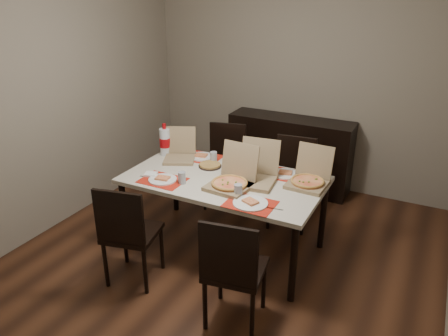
# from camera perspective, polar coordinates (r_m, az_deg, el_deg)

# --- Properties ---
(ground) EXTENTS (3.80, 4.00, 0.02)m
(ground) POSITION_cam_1_polar(r_m,az_deg,el_deg) (4.23, 0.05, -11.79)
(ground) COLOR #472616
(ground) RESTS_ON ground
(room_walls) EXTENTS (3.84, 4.02, 2.62)m
(room_walls) POSITION_cam_1_polar(r_m,az_deg,el_deg) (3.91, 3.02, 13.16)
(room_walls) COLOR gray
(room_walls) RESTS_ON ground
(sideboard) EXTENTS (1.50, 0.40, 0.90)m
(sideboard) POSITION_cam_1_polar(r_m,az_deg,el_deg) (5.48, 8.54, 1.94)
(sideboard) COLOR black
(sideboard) RESTS_ON ground
(dining_table) EXTENTS (1.80, 1.00, 0.75)m
(dining_table) POSITION_cam_1_polar(r_m,az_deg,el_deg) (4.04, 0.00, -2.17)
(dining_table) COLOR beige
(dining_table) RESTS_ON ground
(chair_near_left) EXTENTS (0.50, 0.50, 0.93)m
(chair_near_left) POSITION_cam_1_polar(r_m,az_deg,el_deg) (3.74, -12.45, -8.04)
(chair_near_left) COLOR black
(chair_near_left) RESTS_ON ground
(chair_near_right) EXTENTS (0.48, 0.48, 0.93)m
(chair_near_right) POSITION_cam_1_polar(r_m,az_deg,el_deg) (3.23, 1.16, -12.96)
(chair_near_right) COLOR black
(chair_near_right) RESTS_ON ground
(chair_far_left) EXTENTS (0.51, 0.51, 0.93)m
(chair_far_left) POSITION_cam_1_polar(r_m,az_deg,el_deg) (5.01, 0.18, 0.89)
(chair_far_left) COLOR black
(chair_far_left) RESTS_ON ground
(chair_far_right) EXTENTS (0.46, 0.46, 0.93)m
(chair_far_right) POSITION_cam_1_polar(r_m,az_deg,el_deg) (4.65, 8.93, -1.24)
(chair_far_right) COLOR black
(chair_far_right) RESTS_ON ground
(setting_near_left) EXTENTS (0.47, 0.30, 0.11)m
(setting_near_left) POSITION_cam_1_polar(r_m,az_deg,el_deg) (3.98, -7.59, -1.38)
(setting_near_left) COLOR red
(setting_near_left) RESTS_ON dining_table
(setting_near_right) EXTENTS (0.47, 0.30, 0.11)m
(setting_near_right) POSITION_cam_1_polar(r_m,az_deg,el_deg) (3.58, 3.07, -4.20)
(setting_near_right) COLOR red
(setting_near_right) RESTS_ON dining_table
(setting_far_left) EXTENTS (0.46, 0.30, 0.11)m
(setting_far_left) POSITION_cam_1_polar(r_m,az_deg,el_deg) (4.45, -2.78, 1.54)
(setting_far_left) COLOR red
(setting_far_left) RESTS_ON dining_table
(setting_far_right) EXTENTS (0.48, 0.30, 0.11)m
(setting_far_right) POSITION_cam_1_polar(r_m,az_deg,el_deg) (4.12, 7.35, -0.49)
(setting_far_right) COLOR red
(setting_far_right) RESTS_ON dining_table
(napkin_loose) EXTENTS (0.15, 0.14, 0.02)m
(napkin_loose) POSITION_cam_1_polar(r_m,az_deg,el_deg) (3.87, 1.09, -2.15)
(napkin_loose) COLOR white
(napkin_loose) RESTS_ON dining_table
(pizza_box_center) EXTENTS (0.39, 0.42, 0.36)m
(pizza_box_center) POSITION_cam_1_polar(r_m,az_deg,el_deg) (3.82, 0.98, -1.70)
(pizza_box_center) COLOR #856E4C
(pizza_box_center) RESTS_ON dining_table
(pizza_box_right) EXTENTS (0.35, 0.38, 0.33)m
(pizza_box_right) POSITION_cam_1_polar(r_m,az_deg,el_deg) (3.93, 11.00, -1.44)
(pizza_box_right) COLOR #856E4C
(pizza_box_right) RESTS_ON dining_table
(pizza_box_left) EXTENTS (0.41, 0.43, 0.30)m
(pizza_box_left) POSITION_cam_1_polar(r_m,az_deg,el_deg) (4.44, -5.77, 1.87)
(pizza_box_left) COLOR #856E4C
(pizza_box_left) RESTS_ON dining_table
(pizza_box_extra) EXTENTS (0.40, 0.43, 0.36)m
(pizza_box_extra) POSITION_cam_1_polar(r_m,az_deg,el_deg) (3.93, 4.16, -0.94)
(pizza_box_extra) COLOR #856E4C
(pizza_box_extra) RESTS_ON dining_table
(faina_plate) EXTENTS (0.22, 0.22, 0.03)m
(faina_plate) POSITION_cam_1_polar(r_m,az_deg,el_deg) (4.25, -1.85, 0.34)
(faina_plate) COLOR black
(faina_plate) RESTS_ON dining_table
(dip_bowl) EXTENTS (0.13, 0.13, 0.03)m
(dip_bowl) POSITION_cam_1_polar(r_m,az_deg,el_deg) (4.18, 1.74, -0.01)
(dip_bowl) COLOR white
(dip_bowl) RESTS_ON dining_table
(soda_bottle) EXTENTS (0.11, 0.11, 0.34)m
(soda_bottle) POSITION_cam_1_polar(r_m,az_deg,el_deg) (4.54, -7.72, 3.43)
(soda_bottle) COLOR silver
(soda_bottle) RESTS_ON dining_table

